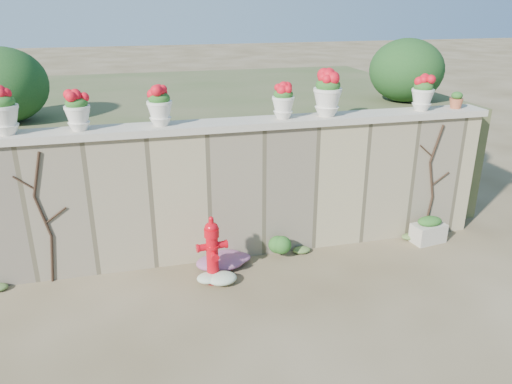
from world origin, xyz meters
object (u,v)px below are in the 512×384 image
object	(u,v)px
fire_hydrant	(212,249)
terracotta_pot	(456,101)
planter_box	(428,230)
urn_pot_0	(3,111)

from	to	relation	value
fire_hydrant	terracotta_pot	xyz separation A→B (m)	(4.12, 0.77, 1.72)
planter_box	terracotta_pot	xyz separation A→B (m)	(0.49, 0.44, 2.01)
planter_box	urn_pot_0	distance (m)	6.52
fire_hydrant	planter_box	xyz separation A→B (m)	(3.62, 0.33, -0.29)
urn_pot_0	terracotta_pot	distance (m)	6.62
terracotta_pot	fire_hydrant	bearing A→B (deg)	-169.40
planter_box	urn_pot_0	xyz separation A→B (m)	(-6.12, 0.44, 2.20)
urn_pot_0	planter_box	bearing A→B (deg)	-4.11
terracotta_pot	urn_pot_0	bearing A→B (deg)	180.00
fire_hydrant	planter_box	size ratio (longest dim) A/B	1.71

